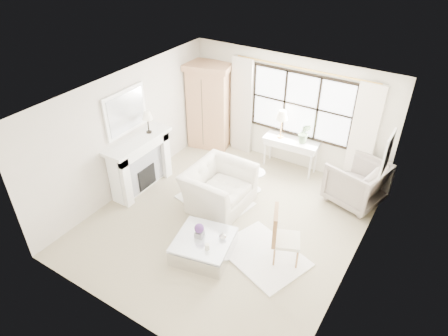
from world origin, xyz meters
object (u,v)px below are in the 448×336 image
at_px(armoire, 209,106).
at_px(club_armchair, 219,188).
at_px(coffee_table, 204,247).
at_px(console_table, 290,154).

distance_m(armoire, club_armchair, 2.66).
bearing_deg(club_armchair, armoire, 39.33).
bearing_deg(coffee_table, club_armchair, 99.89).
relative_size(club_armchair, coffee_table, 1.14).
relative_size(console_table, club_armchair, 0.97).
relative_size(console_table, coffee_table, 1.11).
relative_size(armoire, coffee_table, 1.88).
height_order(armoire, club_armchair, armoire).
bearing_deg(console_table, club_armchair, -111.87).
distance_m(console_table, club_armchair, 2.20).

